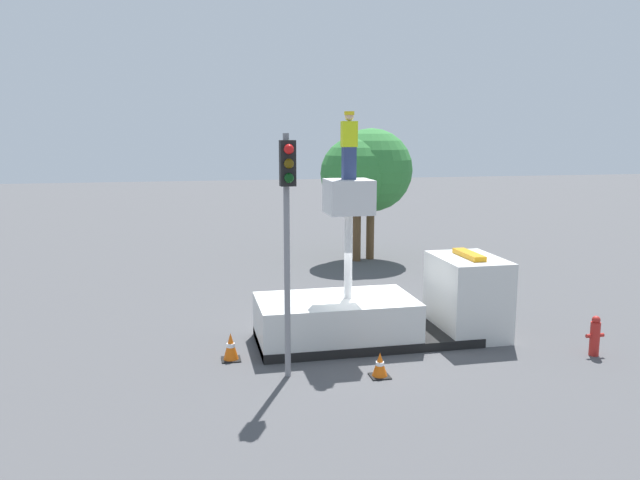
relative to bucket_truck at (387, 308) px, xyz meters
name	(u,v)px	position (x,y,z in m)	size (l,w,h in m)	color
ground_plane	(366,341)	(-0.59, 0.00, -0.89)	(120.00, 120.00, 0.00)	#4C4C4F
bucket_truck	(387,308)	(0.00, 0.00, 0.00)	(6.81, 2.44, 4.44)	black
worker	(349,145)	(-1.11, 0.00, 4.43)	(0.40, 0.26, 1.75)	navy
traffic_light_pole	(287,209)	(-3.08, -2.16, 3.09)	(0.34, 0.57, 5.64)	gray
fire_hydrant	(595,336)	(4.83, -2.31, -0.38)	(0.49, 0.25, 1.05)	#B2231E
traffic_cone_rear	(231,347)	(-4.32, -0.70, -0.56)	(0.48, 0.48, 0.71)	black
traffic_cone_curbside	(380,365)	(-0.99, -2.53, -0.62)	(0.46, 0.46, 0.59)	black
tree_left_bg	(357,174)	(2.06, 10.58, 2.96)	(3.24, 3.24, 5.51)	brown
tree_right_bg	(371,171)	(2.78, 10.90, 3.10)	(3.68, 3.68, 5.85)	brown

